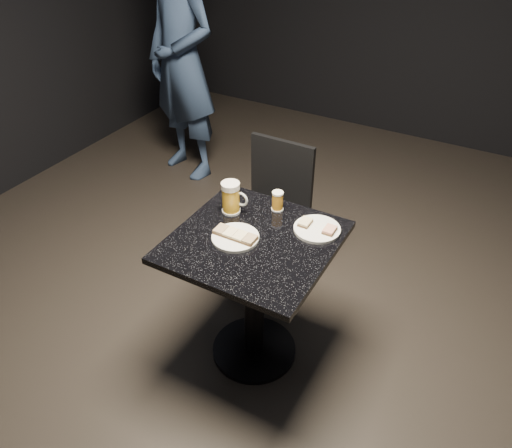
% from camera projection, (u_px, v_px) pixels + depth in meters
% --- Properties ---
extents(floor, '(6.00, 6.00, 0.00)m').
position_uv_depth(floor, '(254.00, 350.00, 2.66)').
color(floor, black).
rests_on(floor, ground).
extents(plate_large, '(0.21, 0.21, 0.01)m').
position_uv_depth(plate_large, '(235.00, 237.00, 2.22)').
color(plate_large, silver).
rests_on(plate_large, table).
extents(plate_small, '(0.21, 0.21, 0.01)m').
position_uv_depth(plate_small, '(317.00, 229.00, 2.27)').
color(plate_small, white).
rests_on(plate_small, table).
extents(patron, '(0.75, 0.59, 1.82)m').
position_uv_depth(patron, '(182.00, 61.00, 3.72)').
color(patron, navy).
rests_on(patron, floor).
extents(table, '(0.70, 0.70, 0.75)m').
position_uv_depth(table, '(254.00, 280.00, 2.36)').
color(table, black).
rests_on(table, floor).
extents(beer_mug, '(0.13, 0.09, 0.16)m').
position_uv_depth(beer_mug, '(231.00, 197.00, 2.35)').
color(beer_mug, silver).
rests_on(beer_mug, table).
extents(beer_tumbler, '(0.06, 0.06, 0.10)m').
position_uv_depth(beer_tumbler, '(278.00, 201.00, 2.38)').
color(beer_tumbler, silver).
rests_on(beer_tumbler, table).
extents(chair, '(0.40, 0.40, 0.87)m').
position_uv_depth(chair, '(272.00, 205.00, 2.89)').
color(chair, black).
rests_on(chair, floor).
extents(canapes_on_plate_large, '(0.20, 0.07, 0.02)m').
position_uv_depth(canapes_on_plate_large, '(235.00, 235.00, 2.21)').
color(canapes_on_plate_large, '#4C3521').
rests_on(canapes_on_plate_large, plate_large).
extents(canapes_on_plate_small, '(0.17, 0.07, 0.02)m').
position_uv_depth(canapes_on_plate_small, '(317.00, 226.00, 2.26)').
color(canapes_on_plate_small, '#4C3521').
rests_on(canapes_on_plate_small, plate_small).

